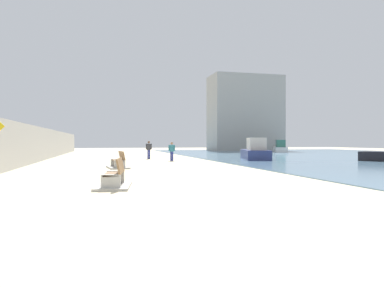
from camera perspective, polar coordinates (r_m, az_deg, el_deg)
name	(u,v)px	position (r m, az deg, el deg)	size (l,w,h in m)	color
ground_plane	(135,161)	(27.77, -9.28, -2.79)	(120.00, 120.00, 0.00)	beige
seawall	(32,144)	(28.12, -24.70, -0.06)	(0.80, 64.00, 2.67)	#ADAAA3
bench_near	(114,180)	(12.04, -12.57, -5.80)	(1.37, 2.23, 0.98)	#ADAAA3
bench_far	(118,164)	(20.76, -11.94, -3.21)	(1.33, 2.21, 0.98)	#ADAAA3
person_walking	(172,150)	(27.85, -3.32, -1.00)	(0.53, 0.20, 1.51)	navy
person_standing	(149,149)	(31.48, -7.06, -0.73)	(0.53, 0.21, 1.60)	navy
boat_mid_bay	(280,148)	(52.92, 14.18, -0.57)	(4.65, 7.53, 1.76)	white
boat_far_left	(255,151)	(30.46, 10.27, -1.19)	(3.53, 6.35, 1.82)	navy
harbor_building	(245,114)	(60.50, 8.66, 4.93)	(12.00, 6.00, 12.68)	#9E9E99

